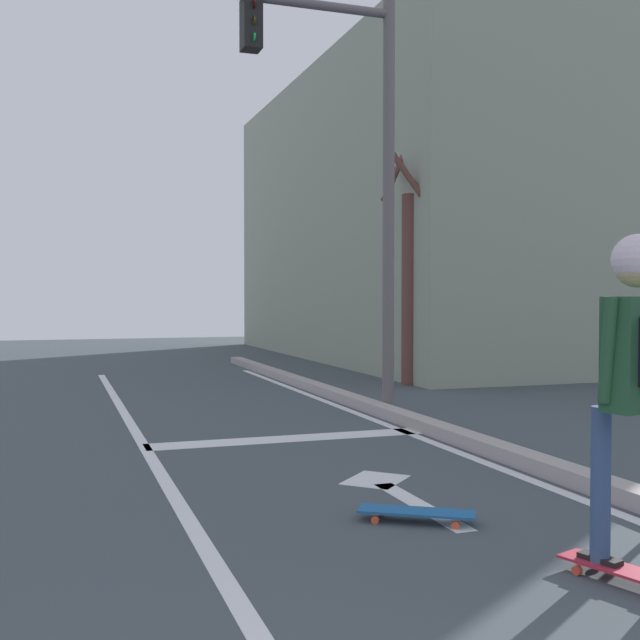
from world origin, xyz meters
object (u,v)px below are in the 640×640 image
traffic_signal_mast (335,127)px  roadside_tree (410,278)px  skateboard (634,574)px  skater (639,355)px  spare_skateboard (416,512)px

traffic_signal_mast → roadside_tree: traffic_signal_mast is taller
skateboard → traffic_signal_mast: bearing=84.7°
skater → traffic_signal_mast: traffic_signal_mast is taller
spare_skateboard → traffic_signal_mast: traffic_signal_mast is taller
spare_skateboard → roadside_tree: (3.62, 7.69, 1.82)m
spare_skateboard → roadside_tree: 8.69m
skater → spare_skateboard: skater is taller
roadside_tree → traffic_signal_mast: bearing=-130.5°
skateboard → traffic_signal_mast: traffic_signal_mast is taller
spare_skateboard → traffic_signal_mast: size_ratio=0.14×
skateboard → traffic_signal_mast: size_ratio=0.15×
traffic_signal_mast → roadside_tree: 4.23m
skater → roadside_tree: (3.04, 9.16, 0.65)m
traffic_signal_mast → skateboard: bearing=-95.3°
skateboard → traffic_signal_mast: 7.31m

